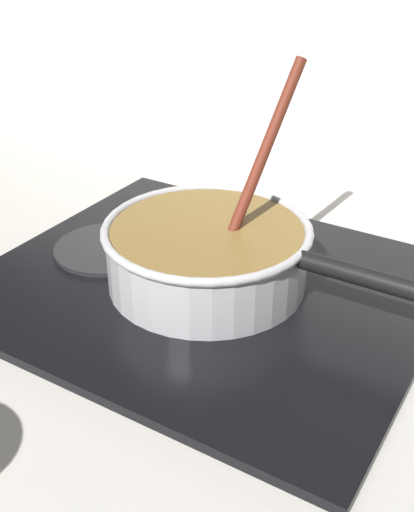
# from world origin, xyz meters

# --- Properties ---
(ground) EXTENTS (2.40, 1.60, 0.04)m
(ground) POSITION_xyz_m (0.00, 0.00, -0.02)
(ground) COLOR beige
(backsplash_wall) EXTENTS (2.40, 0.02, 0.55)m
(backsplash_wall) POSITION_xyz_m (0.00, 0.79, 0.28)
(backsplash_wall) COLOR silver
(backsplash_wall) RESTS_ON ground
(hob_plate) EXTENTS (0.56, 0.48, 0.01)m
(hob_plate) POSITION_xyz_m (0.03, 0.19, 0.01)
(hob_plate) COLOR black
(hob_plate) RESTS_ON ground
(burner_ring) EXTENTS (0.19, 0.19, 0.01)m
(burner_ring) POSITION_xyz_m (0.03, 0.19, 0.02)
(burner_ring) COLOR #592D0C
(burner_ring) RESTS_ON hob_plate
(spare_burner) EXTENTS (0.15, 0.15, 0.01)m
(spare_burner) POSITION_xyz_m (-0.13, 0.19, 0.01)
(spare_burner) COLOR #262628
(spare_burner) RESTS_ON hob_plate
(cooking_pan) EXTENTS (0.43, 0.27, 0.27)m
(cooking_pan) POSITION_xyz_m (0.03, 0.19, 0.06)
(cooking_pan) COLOR silver
(cooking_pan) RESTS_ON hob_plate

